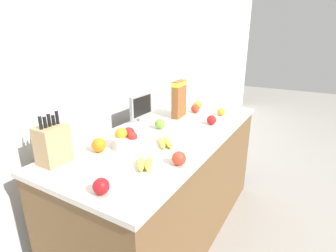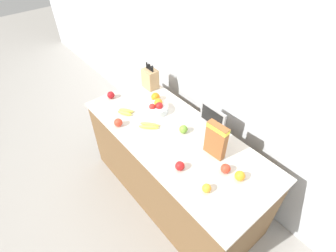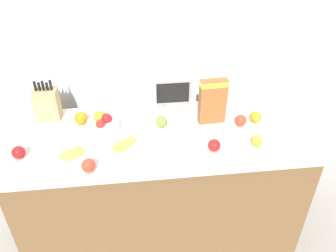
{
  "view_description": "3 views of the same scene",
  "coord_description": "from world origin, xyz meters",
  "px_view_note": "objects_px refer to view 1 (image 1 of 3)",
  "views": [
    {
      "loc": [
        -1.59,
        -0.92,
        1.56
      ],
      "look_at": [
        -0.07,
        -0.03,
        0.95
      ],
      "focal_mm": 28.0,
      "sensor_mm": 36.0,
      "label": 1
    },
    {
      "loc": [
        1.25,
        -1.12,
        2.53
      ],
      "look_at": [
        -0.08,
        -0.02,
        0.96
      ],
      "focal_mm": 28.0,
      "sensor_mm": 36.0,
      "label": 2
    },
    {
      "loc": [
        -0.16,
        -1.77,
        2.12
      ],
      "look_at": [
        0.05,
        0.0,
        0.94
      ],
      "focal_mm": 35.0,
      "sensor_mm": 36.0,
      "label": 3
    }
  ],
  "objects_px": {
    "small_monitor": "(141,106)",
    "apple_front": "(211,120)",
    "orange_by_cereal": "(99,145)",
    "orange_back_center": "(197,105)",
    "banana_bunch_right": "(145,164)",
    "apple_near_bananas": "(179,158)",
    "apple_rightmost": "(160,124)",
    "orange_front_right": "(221,112)",
    "knife_block": "(53,144)",
    "cereal_box": "(179,97)",
    "banana_bunch_left": "(165,143)",
    "apple_middle": "(101,186)",
    "apple_by_knife_block": "(195,109)",
    "fruit_bowl": "(127,139)"
  },
  "relations": [
    {
      "from": "apple_middle",
      "to": "banana_bunch_left",
      "type": "bearing_deg",
      "value": 3.52
    },
    {
      "from": "apple_rightmost",
      "to": "orange_front_right",
      "type": "xyz_separation_m",
      "value": [
        0.57,
        -0.29,
        -0.0
      ]
    },
    {
      "from": "knife_block",
      "to": "apple_front",
      "type": "relative_size",
      "value": 4.3
    },
    {
      "from": "banana_bunch_left",
      "to": "apple_by_knife_block",
      "type": "xyz_separation_m",
      "value": [
        0.79,
        0.15,
        0.02
      ]
    },
    {
      "from": "small_monitor",
      "to": "apple_front",
      "type": "height_order",
      "value": "small_monitor"
    },
    {
      "from": "apple_by_knife_block",
      "to": "apple_rightmost",
      "type": "relative_size",
      "value": 1.0
    },
    {
      "from": "apple_front",
      "to": "orange_back_center",
      "type": "xyz_separation_m",
      "value": [
        0.36,
        0.28,
        0.0
      ]
    },
    {
      "from": "apple_middle",
      "to": "apple_by_knife_block",
      "type": "bearing_deg",
      "value": 7.48
    },
    {
      "from": "orange_by_cereal",
      "to": "apple_middle",
      "type": "bearing_deg",
      "value": -134.59
    },
    {
      "from": "banana_bunch_right",
      "to": "orange_back_center",
      "type": "distance_m",
      "value": 1.24
    },
    {
      "from": "orange_back_center",
      "to": "knife_block",
      "type": "bearing_deg",
      "value": 170.88
    },
    {
      "from": "banana_bunch_right",
      "to": "apple_near_bananas",
      "type": "relative_size",
      "value": 2.19
    },
    {
      "from": "small_monitor",
      "to": "apple_rightmost",
      "type": "distance_m",
      "value": 0.28
    },
    {
      "from": "banana_bunch_left",
      "to": "orange_by_cereal",
      "type": "bearing_deg",
      "value": 134.15
    },
    {
      "from": "apple_by_knife_block",
      "to": "apple_middle",
      "type": "distance_m",
      "value": 1.43
    },
    {
      "from": "banana_bunch_left",
      "to": "apple_by_knife_block",
      "type": "relative_size",
      "value": 2.4
    },
    {
      "from": "apple_front",
      "to": "apple_near_bananas",
      "type": "xyz_separation_m",
      "value": [
        -0.75,
        -0.1,
        0.0
      ]
    },
    {
      "from": "apple_by_knife_block",
      "to": "apple_near_bananas",
      "type": "xyz_separation_m",
      "value": [
        -0.99,
        -0.36,
        0.0
      ]
    },
    {
      "from": "apple_rightmost",
      "to": "orange_back_center",
      "type": "bearing_deg",
      "value": -1.65
    },
    {
      "from": "small_monitor",
      "to": "fruit_bowl",
      "type": "height_order",
      "value": "small_monitor"
    },
    {
      "from": "apple_near_bananas",
      "to": "apple_rightmost",
      "type": "height_order",
      "value": "apple_near_bananas"
    },
    {
      "from": "orange_front_right",
      "to": "orange_back_center",
      "type": "distance_m",
      "value": 0.28
    },
    {
      "from": "small_monitor",
      "to": "orange_back_center",
      "type": "height_order",
      "value": "small_monitor"
    },
    {
      "from": "apple_near_bananas",
      "to": "orange_by_cereal",
      "type": "height_order",
      "value": "orange_by_cereal"
    },
    {
      "from": "fruit_bowl",
      "to": "apple_front",
      "type": "relative_size",
      "value": 2.79
    },
    {
      "from": "orange_by_cereal",
      "to": "orange_front_right",
      "type": "bearing_deg",
      "value": -19.32
    },
    {
      "from": "apple_front",
      "to": "apple_rightmost",
      "type": "height_order",
      "value": "apple_rightmost"
    },
    {
      "from": "small_monitor",
      "to": "apple_rightmost",
      "type": "bearing_deg",
      "value": -113.83
    },
    {
      "from": "cereal_box",
      "to": "banana_bunch_left",
      "type": "bearing_deg",
      "value": -164.04
    },
    {
      "from": "banana_bunch_right",
      "to": "apple_middle",
      "type": "height_order",
      "value": "apple_middle"
    },
    {
      "from": "cereal_box",
      "to": "small_monitor",
      "type": "bearing_deg",
      "value": 133.0
    },
    {
      "from": "cereal_box",
      "to": "orange_by_cereal",
      "type": "relative_size",
      "value": 3.56
    },
    {
      "from": "orange_front_right",
      "to": "orange_back_center",
      "type": "height_order",
      "value": "orange_back_center"
    },
    {
      "from": "knife_block",
      "to": "apple_by_knife_block",
      "type": "height_order",
      "value": "knife_block"
    },
    {
      "from": "fruit_bowl",
      "to": "apple_middle",
      "type": "bearing_deg",
      "value": -153.88
    },
    {
      "from": "apple_front",
      "to": "apple_by_knife_block",
      "type": "bearing_deg",
      "value": 46.04
    },
    {
      "from": "apple_by_knife_block",
      "to": "apple_middle",
      "type": "relative_size",
      "value": 1.0
    },
    {
      "from": "knife_block",
      "to": "banana_bunch_left",
      "type": "height_order",
      "value": "knife_block"
    },
    {
      "from": "apple_by_knife_block",
      "to": "apple_rightmost",
      "type": "height_order",
      "value": "same"
    },
    {
      "from": "knife_block",
      "to": "orange_by_cereal",
      "type": "relative_size",
      "value": 3.7
    },
    {
      "from": "apple_front",
      "to": "orange_front_right",
      "type": "height_order",
      "value": "apple_front"
    },
    {
      "from": "orange_by_cereal",
      "to": "apple_front",
      "type": "bearing_deg",
      "value": -25.86
    },
    {
      "from": "apple_by_knife_block",
      "to": "apple_near_bananas",
      "type": "bearing_deg",
      "value": -160.24
    },
    {
      "from": "small_monitor",
      "to": "orange_back_center",
      "type": "xyz_separation_m",
      "value": [
        0.55,
        -0.27,
        -0.08
      ]
    },
    {
      "from": "orange_by_cereal",
      "to": "orange_back_center",
      "type": "bearing_deg",
      "value": -5.75
    },
    {
      "from": "cereal_box",
      "to": "banana_bunch_right",
      "type": "distance_m",
      "value": 0.97
    },
    {
      "from": "fruit_bowl",
      "to": "apple_near_bananas",
      "type": "relative_size",
      "value": 2.68
    },
    {
      "from": "orange_front_right",
      "to": "apple_rightmost",
      "type": "bearing_deg",
      "value": 153.15
    },
    {
      "from": "apple_rightmost",
      "to": "orange_front_right",
      "type": "distance_m",
      "value": 0.64
    },
    {
      "from": "apple_by_knife_block",
      "to": "orange_back_center",
      "type": "bearing_deg",
      "value": 14.45
    }
  ]
}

